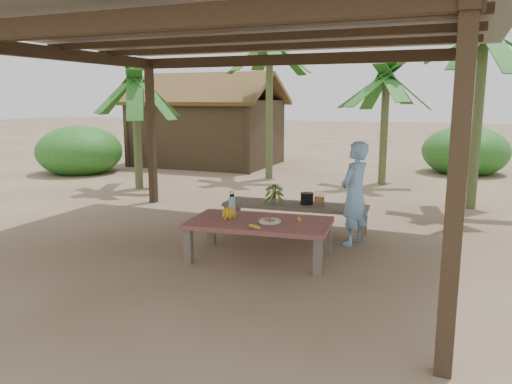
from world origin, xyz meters
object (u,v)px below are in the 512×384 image
at_px(water_flask, 232,205).
at_px(woman, 355,194).
at_px(ripe_banana_bunch, 226,211).
at_px(work_table, 260,226).
at_px(cooking_pot, 307,199).
at_px(plate, 270,221).
at_px(bench, 295,208).

relative_size(water_flask, woman, 0.22).
distance_m(ripe_banana_bunch, water_flask, 0.20).
bearing_deg(woman, water_flask, -40.19).
relative_size(work_table, cooking_pot, 9.62).
bearing_deg(plate, ripe_banana_bunch, 175.16).
distance_m(plate, cooking_pot, 1.50).
bearing_deg(plate, water_flask, 158.95).
height_order(plate, woman, woman).
distance_m(ripe_banana_bunch, cooking_pot, 1.60).
distance_m(work_table, ripe_banana_bunch, 0.51).
bearing_deg(cooking_pot, bench, -156.50).
height_order(bench, cooking_pot, cooking_pot).
bearing_deg(work_table, bench, 81.73).
height_order(ripe_banana_bunch, woman, woman).
xyz_separation_m(bench, plate, (0.11, -1.43, 0.12)).
relative_size(ripe_banana_bunch, plate, 0.92).
bearing_deg(plate, cooking_pot, 87.97).
xyz_separation_m(ripe_banana_bunch, water_flask, (0.01, 0.19, 0.06)).
xyz_separation_m(work_table, woman, (1.00, 1.09, 0.30)).
bearing_deg(water_flask, work_table, -22.48).
height_order(work_table, water_flask, water_flask).
bearing_deg(woman, work_table, -23.74).
distance_m(work_table, water_flask, 0.56).
xyz_separation_m(bench, cooking_pot, (0.17, 0.07, 0.14)).
relative_size(bench, water_flask, 7.01).
height_order(ripe_banana_bunch, cooking_pot, ripe_banana_bunch).
relative_size(ripe_banana_bunch, water_flask, 0.81).
xyz_separation_m(bench, water_flask, (-0.52, -1.18, 0.24)).
relative_size(work_table, woman, 1.30).
relative_size(ripe_banana_bunch, cooking_pot, 1.31).
bearing_deg(work_table, ripe_banana_bunch, 172.30).
bearing_deg(ripe_banana_bunch, woman, 35.99).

